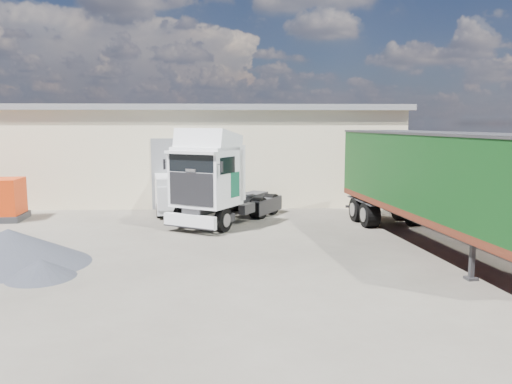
{
  "coord_description": "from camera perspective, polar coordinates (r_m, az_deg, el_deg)",
  "views": [
    {
      "loc": [
        0.32,
        -15.2,
        4.33
      ],
      "look_at": [
        1.01,
        3.0,
        1.83
      ],
      "focal_mm": 35.0,
      "sensor_mm": 36.0,
      "label": 1
    }
  ],
  "objects": [
    {
      "name": "panel_van",
      "position": [
        24.84,
        -9.27,
        -0.08
      ],
      "size": [
        2.66,
        4.81,
        1.86
      ],
      "rotation": [
        0.0,
        0.0,
        0.19
      ],
      "color": "black",
      "rests_on": "ground"
    },
    {
      "name": "tractor_unit",
      "position": [
        21.35,
        -4.54,
        0.84
      ],
      "size": [
        5.04,
        6.43,
        4.16
      ],
      "rotation": [
        0.0,
        0.0,
        -0.52
      ],
      "color": "black",
      "rests_on": "ground"
    },
    {
      "name": "brick_boundary_wall",
      "position": [
        24.17,
        25.42,
        -0.27
      ],
      "size": [
        0.35,
        26.0,
        2.5
      ],
      "primitive_type": "cube",
      "color": "maroon",
      "rests_on": "ground"
    },
    {
      "name": "warehouse",
      "position": [
        31.87,
        -13.64,
        4.6
      ],
      "size": [
        30.6,
        12.6,
        5.42
      ],
      "color": "beige",
      "rests_on": "ground"
    },
    {
      "name": "box_trailer",
      "position": [
        18.71,
        19.69,
        1.64
      ],
      "size": [
        3.99,
        12.38,
        4.04
      ],
      "rotation": [
        0.0,
        0.0,
        0.12
      ],
      "color": "#2D2D30",
      "rests_on": "ground"
    },
    {
      "name": "ground",
      "position": [
        15.81,
        -3.26,
        -8.1
      ],
      "size": [
        120.0,
        120.0,
        0.0
      ],
      "primitive_type": "plane",
      "color": "#292821",
      "rests_on": "ground"
    },
    {
      "name": "gravel_heap",
      "position": [
        17.56,
        -26.56,
        -5.61
      ],
      "size": [
        6.43,
        6.43,
        1.08
      ],
      "rotation": [
        0.0,
        0.0,
        -0.28
      ],
      "color": "black",
      "rests_on": "ground"
    }
  ]
}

